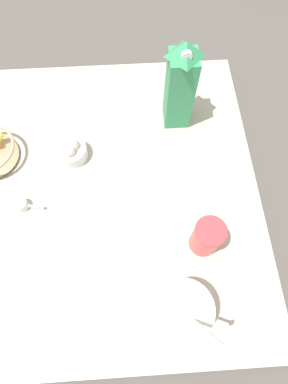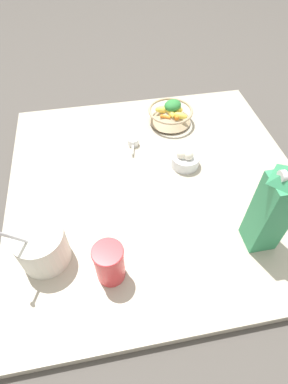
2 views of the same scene
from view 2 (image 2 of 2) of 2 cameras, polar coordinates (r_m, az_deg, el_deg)
ground_plane at (r=1.06m, az=2.35°, el=0.71°), size 6.00×6.00×0.00m
countertop at (r=1.05m, az=2.38°, el=1.30°), size 1.00×1.00×0.03m
fruit_bowl at (r=1.26m, az=5.10°, el=14.60°), size 0.18×0.18×0.09m
milk_carton at (r=0.84m, az=23.36°, el=-2.89°), size 0.08×0.08×0.30m
yogurt_tub at (r=0.86m, az=-18.96°, el=-9.63°), size 0.14×0.15×0.24m
drinking_cup at (r=0.79m, az=-6.60°, el=-13.27°), size 0.08×0.08×0.13m
measuring_scoop at (r=1.16m, az=-2.10°, el=9.48°), size 0.09×0.04×0.03m
garlic_bowl at (r=1.08m, az=7.84°, el=6.28°), size 0.10×0.10×0.07m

